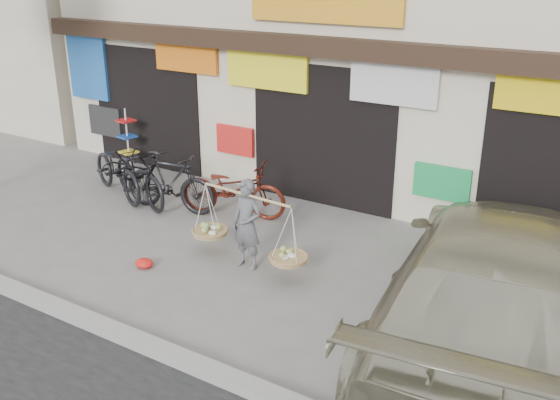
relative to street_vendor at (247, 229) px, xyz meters
The scene contains 12 objects.
ground 0.88m from the street_vendor, 125.13° to the right, with size 70.00×70.00×0.00m, color slate.
kerb 2.57m from the street_vendor, 97.72° to the right, with size 70.00×0.25×0.12m, color gray.
shophouse_block 6.57m from the street_vendor, 93.25° to the left, with size 14.00×6.32×7.00m.
neighbor_west 15.48m from the street_vendor, 154.76° to the left, with size 12.00×7.00×6.00m, color beige.
street_vendor is the anchor object (origin of this frame).
bike_0 4.18m from the street_vendor, 163.28° to the left, with size 0.75×2.15×1.13m, color black.
bike_1 2.84m from the street_vendor, 155.88° to the left, with size 0.54×1.92×1.15m, color black.
bike_2 2.12m from the street_vendor, 131.73° to the left, with size 0.71×2.03×1.06m, color #4F170D.
bike_3 3.61m from the street_vendor, 160.54° to the left, with size 0.75×2.15×1.13m, color black.
suv 3.85m from the street_vendor, ahead, with size 3.25×6.47×1.80m.
display_rack 5.53m from the street_vendor, 153.63° to the left, with size 0.40×0.40×1.45m.
red_bag 1.73m from the street_vendor, 147.38° to the right, with size 0.31×0.25×0.14m, color red.
Camera 1 is at (5.39, -6.68, 4.54)m, focal length 40.00 mm.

